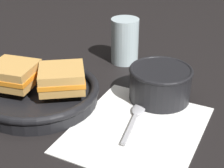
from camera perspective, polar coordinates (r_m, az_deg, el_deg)
ground_plane at (r=0.73m, az=0.26°, el=-4.72°), size 4.00×4.00×0.00m
napkin at (r=0.68m, az=4.20°, el=-7.37°), size 0.32×0.28×0.00m
soup_bowl at (r=0.77m, az=8.03°, el=0.34°), size 0.14×0.14×0.08m
spoon at (r=0.72m, az=4.08°, el=-5.01°), size 0.15×0.07×0.01m
skillet at (r=0.78m, az=-12.09°, el=-1.53°), size 0.27×0.38×0.04m
sandwich_near_left at (r=0.74m, az=-8.35°, el=0.98°), size 0.14×0.14×0.05m
sandwich_near_right at (r=0.78m, az=-16.03°, el=1.57°), size 0.12×0.12×0.05m
drinking_glass at (r=0.94m, az=2.14°, el=7.18°), size 0.08×0.08×0.12m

